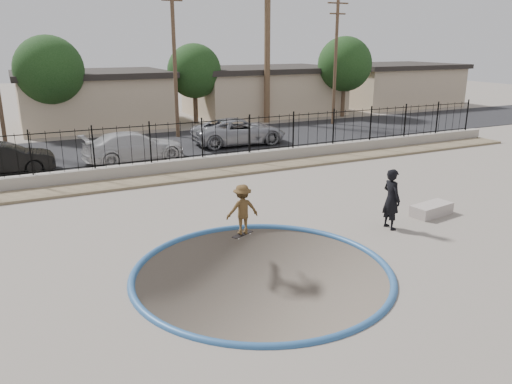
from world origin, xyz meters
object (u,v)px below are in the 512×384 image
object	(u,v)px
videographer	(391,199)
concrete_ledge	(431,210)
skateboard	(243,234)
car_d	(239,131)
car_c	(134,147)
car_b	(4,159)
skater	(242,212)

from	to	relation	value
videographer	concrete_ledge	size ratio (longest dim) A/B	1.26
skateboard	videographer	distance (m)	4.98
concrete_ledge	car_d	world-z (taller)	car_d
concrete_ledge	car_c	xyz separation A→B (m)	(-7.57, 12.91, 0.58)
skateboard	concrete_ledge	bearing A→B (deg)	-33.05
car_d	car_b	bearing A→B (deg)	99.63
skateboard	car_c	xyz separation A→B (m)	(-0.69, 11.80, 0.73)
car_b	car_c	size ratio (longest dim) A/B	0.85
videographer	concrete_ledge	world-z (taller)	videographer
car_b	videographer	bearing A→B (deg)	-136.79
skateboard	car_c	bearing A→B (deg)	69.47
skateboard	car_d	bearing A→B (deg)	42.32
skater	skateboard	bearing A→B (deg)	-0.00
skateboard	car_b	world-z (taller)	car_b
skater	videographer	xyz separation A→B (m)	(4.66, -1.49, 0.21)
skater	concrete_ledge	size ratio (longest dim) A/B	1.00
concrete_ledge	car_d	bearing A→B (deg)	93.82
concrete_ledge	car_b	distance (m)	18.75
skateboard	skater	bearing A→B (deg)	0.00
concrete_ledge	skater	bearing A→B (deg)	170.81
skateboard	videographer	bearing A→B (deg)	-41.57
concrete_ledge	car_b	bearing A→B (deg)	136.43
videographer	car_b	xyz separation A→B (m)	(-11.35, 13.29, -0.25)
skateboard	car_b	xyz separation A→B (m)	(-6.69, 11.80, 0.70)
videographer	skater	bearing A→B (deg)	73.19
car_c	car_d	xyz separation A→B (m)	(6.60, 1.60, 0.03)
videographer	car_d	size ratio (longest dim) A/B	0.36
car_b	car_c	world-z (taller)	car_c
videographer	car_c	xyz separation A→B (m)	(-5.35, 13.29, -0.22)
skater	skateboard	size ratio (longest dim) A/B	1.92
videographer	concrete_ledge	distance (m)	2.40
car_b	car_d	distance (m)	12.71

